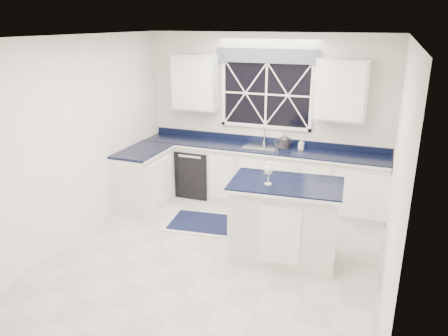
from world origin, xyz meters
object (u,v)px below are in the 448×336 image
at_px(dishwasher, 198,171).
at_px(island, 285,220).
at_px(wine_glass, 269,170).
at_px(faucet, 264,135).
at_px(kettle, 284,142).
at_px(soap_bottle, 301,144).

distance_m(dishwasher, island, 2.48).
xyz_separation_m(dishwasher, wine_glass, (1.70, -1.73, 0.78)).
bearing_deg(faucet, island, -66.26).
distance_m(faucet, island, 2.05).
xyz_separation_m(dishwasher, kettle, (1.46, 0.11, 0.63)).
bearing_deg(wine_glass, dishwasher, 134.39).
bearing_deg(soap_bottle, island, -84.78).
relative_size(faucet, kettle, 1.00).
bearing_deg(kettle, dishwasher, 168.72).
xyz_separation_m(wine_glass, soap_bottle, (0.04, 1.84, -0.16)).
height_order(dishwasher, island, island).
height_order(island, soap_bottle, soap_bottle).
height_order(island, kettle, kettle).
height_order(faucet, wine_glass, wine_glass).
bearing_deg(dishwasher, kettle, 4.35).
height_order(kettle, wine_glass, wine_glass).
xyz_separation_m(kettle, soap_bottle, (0.27, -0.00, -0.01)).
distance_m(dishwasher, wine_glass, 2.55).
relative_size(dishwasher, soap_bottle, 4.76).
height_order(island, wine_glass, wine_glass).
relative_size(dishwasher, kettle, 2.73).
distance_m(island, wine_glass, 0.72).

